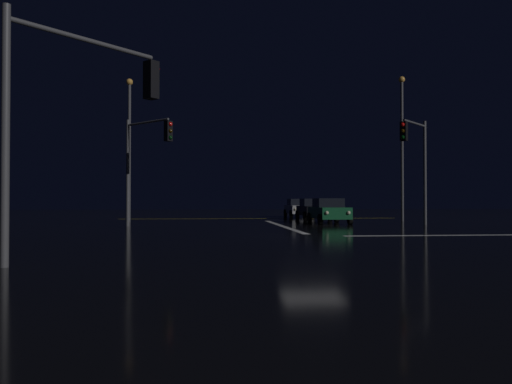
{
  "coord_description": "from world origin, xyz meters",
  "views": [
    {
      "loc": [
        -4.28,
        -19.97,
        1.45
      ],
      "look_at": [
        -1.11,
        11.8,
        1.97
      ],
      "focal_mm": 35.38,
      "sensor_mm": 36.0,
      "label": 1
    }
  ],
  "objects": [
    {
      "name": "ground",
      "position": [
        0.0,
        0.0,
        -0.05
      ],
      "size": [
        120.0,
        120.0,
        0.1
      ],
      "primitive_type": "cube",
      "color": "black"
    },
    {
      "name": "traffic_signal_sw",
      "position": [
        -7.35,
        -7.35,
        3.95
      ],
      "size": [
        3.12,
        3.12,
        5.72
      ],
      "color": "#4C4C51",
      "rests_on": "ground"
    },
    {
      "name": "streetlamp_right_near",
      "position": [
        9.3,
        13.8,
        5.75
      ],
      "size": [
        0.44,
        0.44,
        10.09
      ],
      "color": "#424247",
      "rests_on": "ground"
    },
    {
      "name": "sedan_silver",
      "position": [
        3.66,
        22.82,
        0.8
      ],
      "size": [
        2.02,
        4.33,
        1.57
      ],
      "color": "#B7B7BC",
      "rests_on": "ground"
    },
    {
      "name": "streetlamp_left_near",
      "position": [
        -9.3,
        13.8,
        5.44
      ],
      "size": [
        0.44,
        0.44,
        9.48
      ],
      "color": "#424247",
      "rests_on": "ground"
    },
    {
      "name": "sedan_black",
      "position": [
        3.71,
        17.15,
        0.8
      ],
      "size": [
        2.02,
        4.33,
        1.57
      ],
      "color": "black",
      "rests_on": "ground"
    },
    {
      "name": "sedan_green",
      "position": [
        3.37,
        10.9,
        0.8
      ],
      "size": [
        2.02,
        4.33,
        1.57
      ],
      "color": "#14512D",
      "rests_on": "ground"
    },
    {
      "name": "traffic_signal_nw",
      "position": [
        -7.55,
        7.55,
        4.07
      ],
      "size": [
        2.72,
        2.72,
        5.94
      ],
      "color": "#4C4C51",
      "rests_on": "ground"
    },
    {
      "name": "stop_line_north",
      "position": [
        0.0,
        8.2,
        0.0
      ],
      "size": [
        0.35,
        14.05,
        0.01
      ],
      "color": "white",
      "rests_on": "ground"
    },
    {
      "name": "traffic_signal_ne",
      "position": [
        7.67,
        7.67,
        4.17
      ],
      "size": [
        2.48,
        2.48,
        6.13
      ],
      "color": "#4C4C51",
      "rests_on": "ground"
    },
    {
      "name": "crosswalk_bar_east",
      "position": [
        8.3,
        0.0,
        0.0
      ],
      "size": [
        14.05,
        0.4,
        0.01
      ],
      "color": "white",
      "rests_on": "ground"
    },
    {
      "name": "centre_line_ns",
      "position": [
        0.0,
        19.8,
        0.0
      ],
      "size": [
        22.0,
        0.15,
        0.01
      ],
      "color": "yellow",
      "rests_on": "ground"
    }
  ]
}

